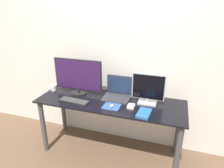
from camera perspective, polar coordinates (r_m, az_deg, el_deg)
ground_plane at (r=2.69m, az=-2.75°, el=-22.57°), size 12.00×12.00×0.00m
wall_back at (r=2.64m, az=2.06°, el=8.13°), size 7.00×0.05×2.50m
desk at (r=2.55m, az=-0.51°, el=-7.85°), size 1.82×0.63×0.77m
monitor_left at (r=2.62m, az=-9.68°, el=2.09°), size 0.65×0.21×0.47m
monitor_right at (r=2.38m, az=10.30°, el=-1.53°), size 0.39×0.15×0.37m
laptop at (r=2.55m, az=1.61°, el=-2.45°), size 0.33×0.26×0.27m
keyboard at (r=2.50m, az=-10.80°, el=-4.76°), size 0.39×0.16×0.02m
mousepad at (r=2.35m, az=-0.13°, el=-6.42°), size 0.20×0.17×0.00m
mouse at (r=2.32m, az=-0.09°, el=-6.24°), size 0.04×0.06×0.03m
book at (r=2.21m, az=9.13°, el=-8.27°), size 0.15×0.23×0.03m
mug at (r=2.87m, az=-16.38°, el=-1.06°), size 0.07×0.07×0.08m
power_brick at (r=2.33m, az=5.47°, el=-6.37°), size 0.08×0.09×0.03m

